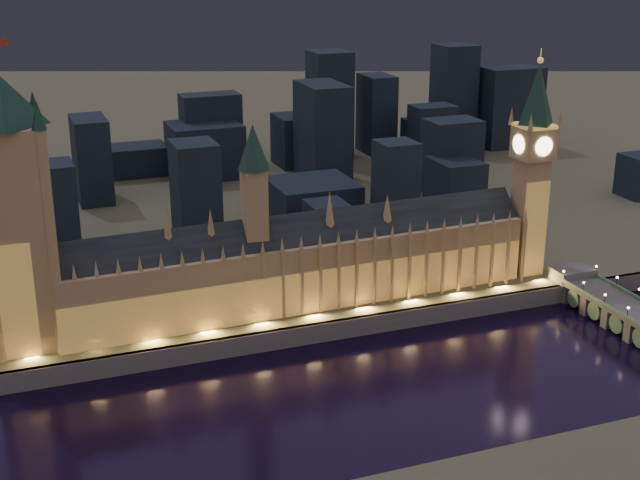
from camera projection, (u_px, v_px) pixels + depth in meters
name	position (u px, v px, depth m)	size (l,w,h in m)	color
ground_plane	(361.00, 387.00, 321.58)	(2000.00, 2000.00, 0.00)	black
north_bank	(127.00, 115.00, 779.89)	(2000.00, 960.00, 8.00)	#4E4830
embankment_wall	(321.00, 332.00, 356.51)	(2000.00, 2.50, 8.00)	#445052
palace_of_westminster	(301.00, 263.00, 367.19)	(202.00, 27.19, 78.00)	#9C764B
victoria_tower	(13.00, 202.00, 318.49)	(31.68, 31.68, 113.81)	#9C764B
elizabeth_tower	(533.00, 152.00, 391.45)	(18.00, 18.00, 101.10)	#9C764B
city_backdrop	(255.00, 148.00, 540.73)	(464.08, 215.63, 72.86)	black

